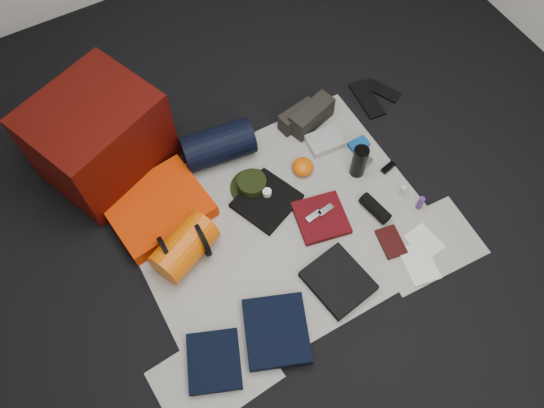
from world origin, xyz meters
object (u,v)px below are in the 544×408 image
water_bottle (359,161)px  compact_camera (364,163)px  sleeping_pad (158,208)px  navy_duffel (218,145)px  red_cabinet (99,138)px  stuff_sack (185,247)px  paperback_book (391,242)px

water_bottle → compact_camera: bearing=16.3°
sleeping_pad → navy_duffel: bearing=20.5°
red_cabinet → compact_camera: bearing=-51.4°
water_bottle → sleeping_pad: bearing=163.8°
stuff_sack → compact_camera: 1.19m
compact_camera → paperback_book: compact_camera is taller
sleeping_pad → compact_camera: size_ratio=5.60×
water_bottle → paperback_book: water_bottle is taller
navy_duffel → compact_camera: navy_duffel is taller
red_cabinet → stuff_sack: red_cabinet is taller
red_cabinet → navy_duffel: size_ratio=1.55×
red_cabinet → compact_camera: 1.55m
navy_duffel → paperback_book: 1.15m
stuff_sack → paperback_book: bearing=-25.9°
red_cabinet → sleeping_pad: red_cabinet is taller
sleeping_pad → compact_camera: (1.21, -0.31, -0.03)m
compact_camera → paperback_book: 0.53m
compact_camera → sleeping_pad: bearing=150.8°
red_cabinet → paperback_book: size_ratio=3.59×
red_cabinet → paperback_book: 1.74m
water_bottle → compact_camera: (0.07, 0.02, -0.09)m
paperback_book → compact_camera: bearing=82.9°
stuff_sack → water_bottle: water_bottle is taller
navy_duffel → water_bottle: (0.66, -0.51, 0.00)m
sleeping_pad → compact_camera: sleeping_pad is taller
sleeping_pad → navy_duffel: (0.48, 0.18, 0.06)m
navy_duffel → paperback_book: (0.57, -0.99, -0.10)m
sleeping_pad → water_bottle: bearing=-16.2°
compact_camera → navy_duffel: bearing=131.4°
navy_duffel → sleeping_pad: bearing=-151.7°
red_cabinet → water_bottle: bearing=-53.4°
water_bottle → stuff_sack: bearing=179.4°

